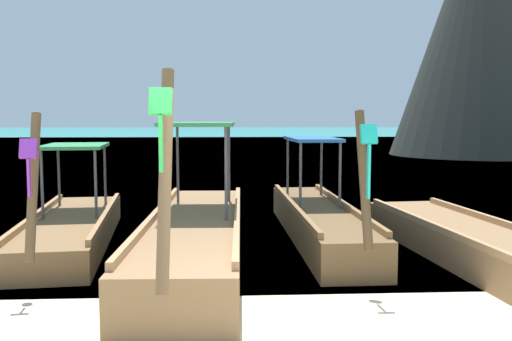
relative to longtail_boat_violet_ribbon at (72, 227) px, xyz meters
name	(u,v)px	position (x,y,z in m)	size (l,w,h in m)	color
sea_water	(229,136)	(3.18, 56.92, -0.30)	(120.00, 120.00, 0.00)	teal
longtail_boat_violet_ribbon	(72,227)	(0.00, 0.00, 0.00)	(1.80, 5.86, 2.29)	brown
longtail_boat_green_ribbon	(196,235)	(2.24, -1.16, 0.08)	(1.56, 7.32, 2.70)	olive
longtail_boat_turquoise_ribbon	(318,219)	(4.41, 0.26, 0.04)	(1.13, 6.53, 2.32)	brown
longtail_boat_pink_ribbon	(467,242)	(6.51, -1.38, -0.04)	(1.75, 6.11, 2.27)	olive
karst_rock	(483,26)	(17.78, 23.04, 7.23)	(10.26, 10.12, 15.48)	#2D302B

